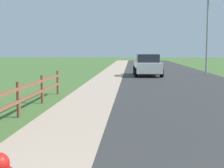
{
  "coord_description": "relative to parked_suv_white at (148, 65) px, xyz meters",
  "views": [
    {
      "loc": [
        0.63,
        -1.03,
        1.87
      ],
      "look_at": [
        -0.03,
        10.16,
        0.72
      ],
      "focal_mm": 53.32,
      "sensor_mm": 36.0,
      "label": 1
    }
  ],
  "objects": [
    {
      "name": "street_lamp",
      "position": [
        4.49,
        0.67,
        2.82
      ],
      "size": [
        1.17,
        0.2,
        6.0
      ],
      "color": "gray",
      "rests_on": "ground"
    },
    {
      "name": "curb_concrete",
      "position": [
        -4.79,
        3.64,
        -0.76
      ],
      "size": [
        6.0,
        66.0,
        0.01
      ],
      "primitive_type": "cube",
      "color": "tan",
      "rests_on": "ground"
    },
    {
      "name": "rail_fence",
      "position": [
        -4.28,
        -16.7,
        -0.18
      ],
      "size": [
        0.11,
        12.45,
        1.0
      ],
      "color": "brown",
      "rests_on": "ground"
    },
    {
      "name": "parked_suv_white",
      "position": [
        0.0,
        0.0,
        0.0
      ],
      "size": [
        2.08,
        4.44,
        1.58
      ],
      "color": "white",
      "rests_on": "ground"
    },
    {
      "name": "road_asphalt",
      "position": [
        1.71,
        3.64,
        -0.76
      ],
      "size": [
        7.0,
        66.0,
        0.01
      ],
      "primitive_type": "cube",
      "color": "#353535",
      "rests_on": "ground"
    },
    {
      "name": "grass_verge",
      "position": [
        -6.29,
        3.64,
        -0.76
      ],
      "size": [
        5.0,
        66.0,
        0.0
      ],
      "primitive_type": "cube",
      "color": "#476C33",
      "rests_on": "ground"
    },
    {
      "name": "ground_plane",
      "position": [
        -1.79,
        1.64,
        -0.77
      ],
      "size": [
        120.0,
        120.0,
        0.0
      ],
      "primitive_type": "plane",
      "color": "#476C33"
    }
  ]
}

